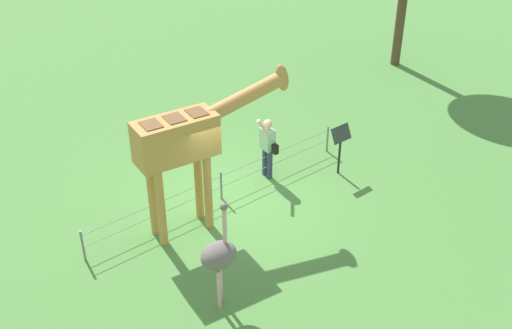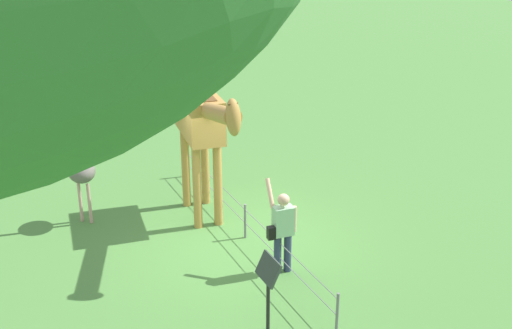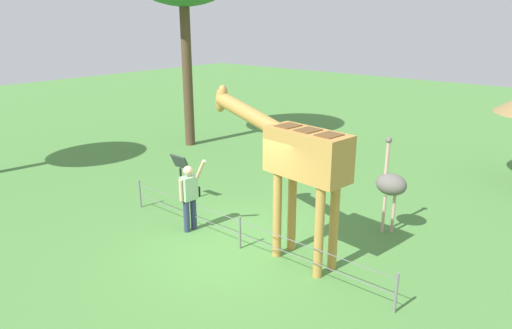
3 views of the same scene
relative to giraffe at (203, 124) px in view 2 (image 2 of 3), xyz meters
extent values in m
plane|color=#4C843D|center=(1.08, 0.26, -2.18)|extent=(60.00, 60.00, 0.00)
cylinder|color=#BC8942|center=(0.29, 0.18, -1.25)|extent=(0.18, 0.18, 1.85)
cylinder|color=#BC8942|center=(0.24, -0.25, -1.25)|extent=(0.18, 0.18, 1.85)
cylinder|color=#BC8942|center=(-0.80, 0.32, -1.25)|extent=(0.18, 0.18, 1.85)
cylinder|color=#BC8942|center=(-0.86, -0.11, -1.25)|extent=(0.18, 0.18, 1.85)
cube|color=#BC8942|center=(-0.28, 0.04, 0.12)|extent=(1.77, 0.91, 0.90)
cube|color=brown|center=(0.21, -0.03, 0.58)|extent=(0.41, 0.48, 0.02)
cube|color=brown|center=(-0.28, 0.04, 0.58)|extent=(0.41, 0.48, 0.02)
cube|color=brown|center=(-0.78, 0.10, 0.58)|extent=(0.41, 0.48, 0.02)
cylinder|color=#BC8942|center=(1.28, -0.16, 0.62)|extent=(2.06, 0.58, 0.77)
ellipsoid|color=#BC8942|center=(2.26, -0.29, 0.85)|extent=(0.45, 0.31, 0.69)
cylinder|color=brown|center=(2.26, -0.23, 1.03)|extent=(0.05, 0.05, 0.14)
cylinder|color=brown|center=(2.26, -0.35, 1.03)|extent=(0.05, 0.05, 0.14)
cylinder|color=navy|center=(2.56, 0.43, -1.79)|extent=(0.14, 0.14, 0.78)
cylinder|color=navy|center=(2.57, 0.63, -1.79)|extent=(0.14, 0.14, 0.78)
cube|color=#93C699|center=(2.57, 0.53, -1.12)|extent=(0.27, 0.38, 0.55)
sphere|color=#D8AD8C|center=(2.57, 0.53, -0.71)|extent=(0.22, 0.22, 0.22)
cylinder|color=#D8AD8C|center=(2.31, 0.39, -0.66)|extent=(0.36, 0.11, 0.51)
cylinder|color=#D8AD8C|center=(2.58, 0.75, -1.13)|extent=(0.08, 0.08, 0.50)
cube|color=black|center=(2.60, 0.30, -1.30)|extent=(0.14, 0.21, 0.24)
cylinder|color=black|center=(-5.90, -3.56, -1.70)|extent=(0.12, 0.12, 0.95)
cylinder|color=#CC9E93|center=(-0.92, -2.25, -1.73)|extent=(0.07, 0.07, 0.90)
cylinder|color=#CC9E93|center=(-1.08, -2.41, -1.73)|extent=(0.07, 0.07, 0.90)
ellipsoid|color=#66605B|center=(-1.00, -2.33, -1.00)|extent=(0.70, 0.56, 0.49)
cylinder|color=#CC9E93|center=(-0.85, -2.33, -0.45)|extent=(0.08, 0.08, 0.80)
sphere|color=#66605B|center=(-0.85, -2.33, 0.00)|extent=(0.14, 0.14, 0.14)
cylinder|color=black|center=(4.04, -0.50, -1.70)|extent=(0.06, 0.06, 0.95)
cube|color=#333D38|center=(4.04, -0.50, -1.05)|extent=(0.56, 0.21, 0.38)
cylinder|color=slate|center=(-2.42, 0.44, -1.80)|extent=(0.05, 0.05, 0.75)
cylinder|color=slate|center=(1.08, 0.44, -1.80)|extent=(0.05, 0.05, 0.75)
cylinder|color=slate|center=(4.58, 0.44, -1.80)|extent=(0.05, 0.05, 0.75)
cube|color=slate|center=(1.08, 0.44, -1.54)|extent=(7.00, 0.01, 0.01)
cube|color=slate|center=(1.08, 0.44, -1.84)|extent=(7.00, 0.01, 0.01)
camera|label=1|loc=(-5.88, -9.35, 6.19)|focal=43.23mm
camera|label=2|loc=(11.80, -4.37, 4.25)|focal=45.81mm
camera|label=3|loc=(-4.88, 7.00, 2.57)|focal=32.16mm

